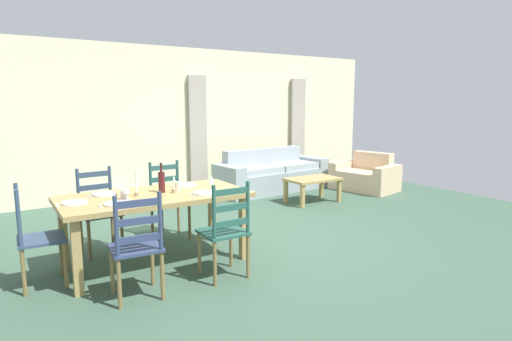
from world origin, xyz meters
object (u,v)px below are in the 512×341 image
Objects in this scene: dining_chair_head_west at (35,237)px; couch at (271,175)px; wine_bottle at (162,181)px; dining_table at (155,202)px; coffee_cup_secondary at (124,195)px; coffee_table at (313,182)px; dining_chair_near_left at (137,246)px; wine_glass_near_left at (127,189)px; wine_glass_near_right at (211,180)px; coffee_cup_primary at (177,186)px; dining_chair_far_right at (168,200)px; dining_chair_near_right at (226,230)px; armchair_upholstered at (366,177)px; wine_glass_far_left at (120,185)px; dining_chair_far_left at (99,210)px.

dining_chair_head_west is 4.98m from couch.
wine_bottle reaches higher than couch.
couch is at bearing 38.38° from dining_table.
coffee_cup_secondary is 0.10× the size of coffee_table.
dining_chair_near_left is 0.71m from wine_glass_near_left.
dining_table is at bearing 168.53° from wine_glass_near_right.
wine_glass_near_left is 0.66m from coffee_cup_primary.
wine_glass_near_left reaches higher than coffee_table.
dining_table is 1.98× the size of dining_chair_near_left.
wine_glass_near_left is at bearing -156.55° from dining_table.
dining_chair_near_left is at bearing -123.53° from wine_bottle.
dining_table is at bearing -1.50° from dining_chair_head_west.
coffee_cup_primary is at bearing 16.92° from dining_table.
dining_chair_far_right is 1.75m from dining_chair_head_west.
dining_chair_near_right is at bearing -143.80° from coffee_table.
dining_chair_near_left is at bearing 179.91° from dining_chair_near_right.
dining_chair_far_right is 0.74× the size of armchair_upholstered.
dining_chair_near_right reaches higher than wine_glass_near_left.
coffee_cup_primary is (0.19, 0.04, -0.07)m from wine_bottle.
armchair_upholstered is (4.51, 1.48, -0.55)m from coffee_cup_primary.
dining_chair_near_left is 1.04m from dining_chair_head_west.
wine_glass_far_left is at bearing -164.38° from armchair_upholstered.
dining_chair_head_west is 0.87m from coffee_cup_secondary.
dining_chair_far_right is (0.86, 1.52, 0.00)m from dining_chair_near_left.
dining_chair_near_left reaches higher than wine_glass_far_left.
dining_table is at bearing 121.02° from dining_chair_near_right.
wine_glass_near_right is 0.38m from coffee_cup_primary.
wine_glass_near_right is (0.60, -0.12, 0.20)m from dining_table.
dining_chair_head_west is at bearing 133.10° from dining_chair_near_left.
dining_chair_far_left is at bearing 96.30° from wine_glass_near_left.
dining_chair_far_left is 10.67× the size of coffee_cup_secondary.
wine_glass_far_left reaches higher than dining_table.
wine_bottle is 4.98m from armchair_upholstered.
wine_bottle is (0.52, 0.78, 0.39)m from dining_chair_near_left.
wine_bottle is (0.52, -0.67, 0.39)m from dining_chair_far_left.
dining_chair_far_right is 1.07m from wine_glass_far_left.
coffee_cup_primary is at bearing 100.52° from dining_chair_near_right.
coffee_cup_primary is 0.04× the size of couch.
dining_chair_near_right is 4.93m from armchair_upholstered.
dining_chair_head_west reaches higher than wine_glass_near_right.
coffee_cup_secondary reaches higher than dining_table.
dining_table is 0.88m from dining_chair_near_right.
dining_chair_near_left is 0.86m from dining_chair_near_right.
dining_chair_near_right is 3.45m from coffee_table.
coffee_cup_secondary is at bearing 96.50° from wine_glass_near_left.
coffee_cup_primary is at bearing -161.86° from armchair_upholstered.
coffee_table is at bearing 21.84° from wine_bottle.
coffee_cup_secondary is (0.09, -0.79, 0.32)m from dining_chair_far_left.
dining_table is 1.98× the size of dining_chair_near_right.
dining_table is 0.85m from dining_chair_far_left.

